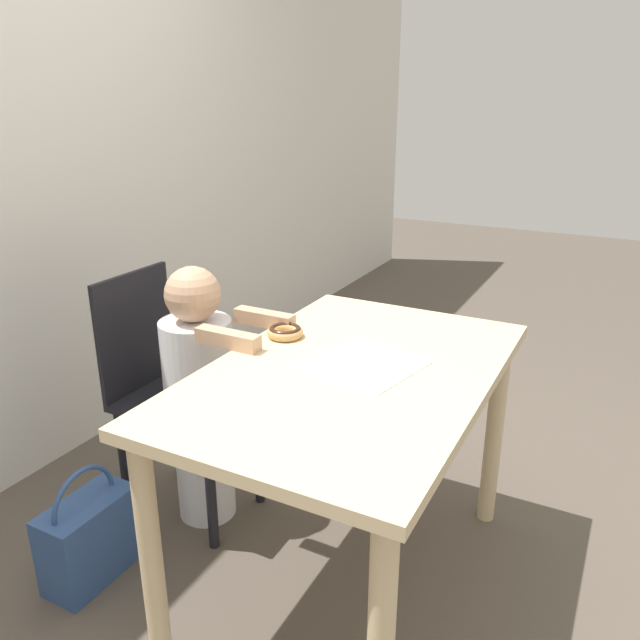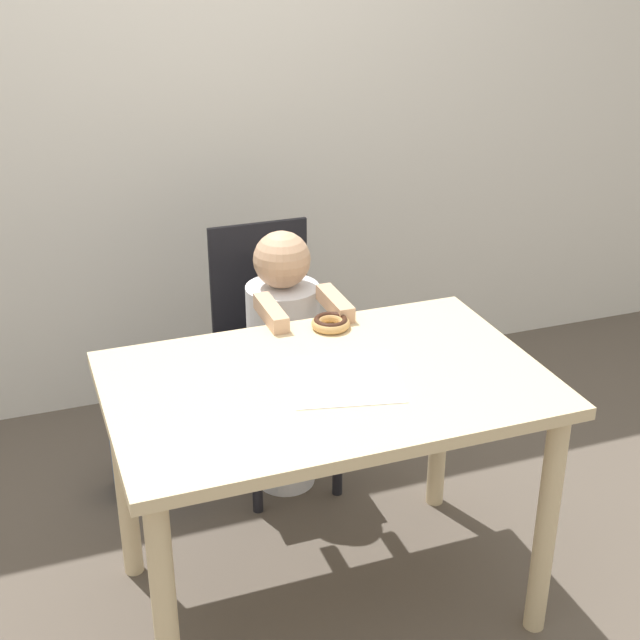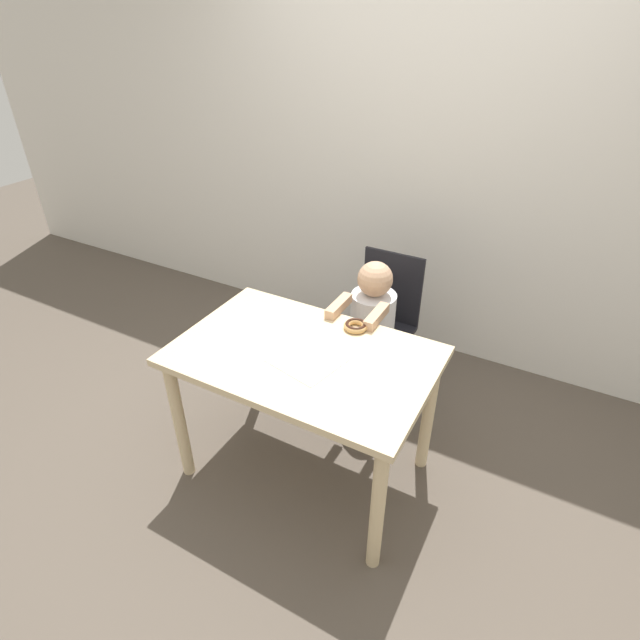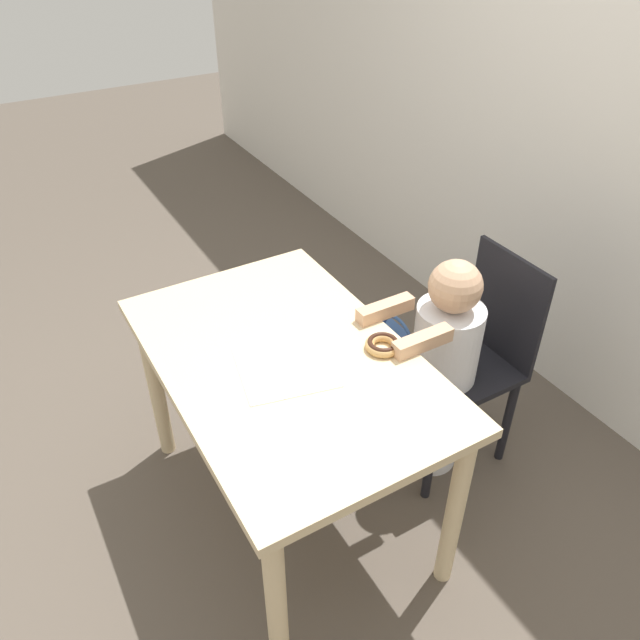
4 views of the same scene
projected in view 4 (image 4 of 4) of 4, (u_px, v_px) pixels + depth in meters
ground_plane at (292, 505)px, 2.44m from camera, size 12.00×12.00×0.00m
wall_back at (630, 127)px, 2.29m from camera, size 8.00×0.05×2.50m
dining_table at (287, 383)px, 2.06m from camera, size 1.17×0.76×0.75m
chair at (467, 364)px, 2.42m from camera, size 0.36×0.46×0.90m
child_figure at (442, 370)px, 2.35m from camera, size 0.26×0.45×0.96m
donut at (383, 344)px, 2.02m from camera, size 0.12×0.12×0.03m
napkin at (285, 366)px, 1.96m from camera, size 0.34×0.34×0.00m
handbag at (395, 362)px, 2.91m from camera, size 0.31×0.16×0.40m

